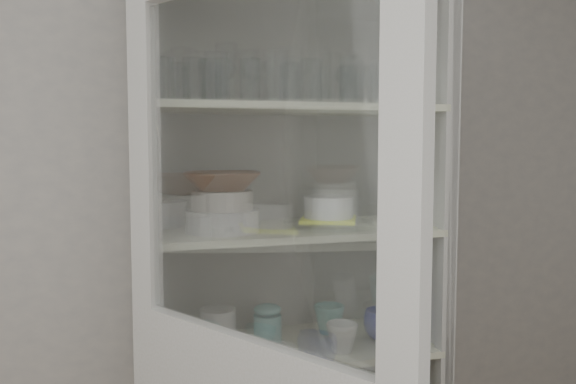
{
  "coord_description": "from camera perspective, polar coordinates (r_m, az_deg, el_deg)",
  "views": [
    {
      "loc": [
        -0.37,
        -0.66,
        1.55
      ],
      "look_at": [
        0.2,
        1.27,
        1.38
      ],
      "focal_mm": 38.0,
      "sensor_mm": 36.0,
      "label": 1
    }
  ],
  "objects": [
    {
      "name": "wall_back",
      "position": [
        2.2,
        -6.66,
        -1.64
      ],
      "size": [
        3.6,
        0.02,
        2.6
      ],
      "primitive_type": "cube",
      "color": "#979593",
      "rests_on": "ground"
    },
    {
      "name": "pantry_cabinet",
      "position": [
        2.16,
        -0.48,
        -11.46
      ],
      "size": [
        1.0,
        0.45,
        2.1
      ],
      "color": "#B3B2A7",
      "rests_on": "floor"
    },
    {
      "name": "tumbler_0",
      "position": [
        1.81,
        -11.46,
        10.29
      ],
      "size": [
        0.07,
        0.07,
        0.12
      ],
      "primitive_type": "cylinder",
      "rotation": [
        0.0,
        0.0,
        0.1
      ],
      "color": "silver",
      "rests_on": "shelf_glass"
    },
    {
      "name": "tumbler_1",
      "position": [
        1.84,
        -6.6,
        10.62
      ],
      "size": [
        0.08,
        0.08,
        0.15
      ],
      "primitive_type": "cylinder",
      "rotation": [
        0.0,
        0.0,
        0.12
      ],
      "color": "silver",
      "rests_on": "shelf_glass"
    },
    {
      "name": "tumbler_2",
      "position": [
        1.84,
        -7.19,
        10.29
      ],
      "size": [
        0.07,
        0.07,
        0.13
      ],
      "primitive_type": "cylinder",
      "rotation": [
        0.0,
        0.0,
        0.18
      ],
      "color": "silver",
      "rests_on": "shelf_glass"
    },
    {
      "name": "tumbler_3",
      "position": [
        1.87,
        -1.15,
        10.69
      ],
      "size": [
        0.09,
        0.09,
        0.16
      ],
      "primitive_type": "cylinder",
      "rotation": [
        0.0,
        0.0,
        -0.13
      ],
      "color": "silver",
      "rests_on": "shelf_glass"
    },
    {
      "name": "tumbler_4",
      "position": [
        2.0,
        8.66,
        10.06
      ],
      "size": [
        0.09,
        0.09,
        0.14
      ],
      "primitive_type": "cylinder",
      "rotation": [
        0.0,
        0.0,
        0.27
      ],
      "color": "silver",
      "rests_on": "shelf_glass"
    },
    {
      "name": "tumbler_5",
      "position": [
        1.99,
        6.0,
        10.3
      ],
      "size": [
        0.09,
        0.09,
        0.15
      ],
      "primitive_type": "cylinder",
      "rotation": [
        0.0,
        0.0,
        0.22
      ],
      "color": "silver",
      "rests_on": "shelf_glass"
    },
    {
      "name": "tumbler_6",
      "position": [
        2.03,
        9.69,
        9.87
      ],
      "size": [
        0.08,
        0.08,
        0.13
      ],
      "primitive_type": "cylinder",
      "rotation": [
        0.0,
        0.0,
        -0.15
      ],
      "color": "silver",
      "rests_on": "shelf_glass"
    },
    {
      "name": "tumbler_7",
      "position": [
        1.94,
        -10.02,
        9.96
      ],
      "size": [
        0.06,
        0.06,
        0.12
      ],
      "primitive_type": "cylinder",
      "rotation": [
        0.0,
        0.0,
        -0.04
      ],
      "color": "silver",
      "rests_on": "shelf_glass"
    },
    {
      "name": "tumbler_8",
      "position": [
        1.94,
        -8.73,
        10.24
      ],
      "size": [
        0.09,
        0.09,
        0.14
      ],
      "primitive_type": "cylinder",
      "rotation": [
        0.0,
        0.0,
        -0.29
      ],
      "color": "silver",
      "rests_on": "shelf_glass"
    },
    {
      "name": "tumbler_9",
      "position": [
        2.02,
        -3.44,
        10.2
      ],
      "size": [
        0.09,
        0.09,
        0.15
      ],
      "primitive_type": "cylinder",
      "rotation": [
        0.0,
        0.0,
        0.14
      ],
      "color": "silver",
      "rests_on": "shelf_glass"
    },
    {
      "name": "tumbler_10",
      "position": [
        2.05,
        2.15,
        10.17
      ],
      "size": [
        0.08,
        0.08,
        0.15
      ],
      "primitive_type": "cylinder",
      "rotation": [
        0.0,
        0.0,
        0.11
      ],
      "color": "silver",
      "rests_on": "shelf_glass"
    },
    {
      "name": "tumbler_11",
      "position": [
        2.03,
        0.15,
        10.02
      ],
      "size": [
        0.07,
        0.07,
        0.14
      ],
      "primitive_type": "cylinder",
      "rotation": [
        0.0,
        0.0,
        0.08
      ],
      "color": "silver",
      "rests_on": "shelf_glass"
    },
    {
      "name": "goblet_0",
      "position": [
        2.05,
        -5.96,
        10.44
      ],
      "size": [
        0.08,
        0.08,
        0.17
      ],
      "primitive_type": null,
      "color": "silver",
      "rests_on": "shelf_glass"
    },
    {
      "name": "goblet_1",
      "position": [
        2.11,
        -3.21,
        10.44
      ],
      "size": [
        0.08,
        0.08,
        0.19
      ],
      "primitive_type": null,
      "color": "silver",
      "rests_on": "shelf_glass"
    },
    {
      "name": "goblet_2",
      "position": [
        2.2,
        5.43,
        9.98
      ],
      "size": [
        0.08,
        0.08,
        0.17
      ],
      "primitive_type": null,
      "color": "silver",
      "rests_on": "shelf_glass"
    },
    {
      "name": "goblet_3",
      "position": [
        2.23,
        7.65,
        9.91
      ],
      "size": [
        0.08,
        0.08,
        0.17
      ],
      "primitive_type": null,
      "color": "silver",
      "rests_on": "shelf_glass"
    },
    {
      "name": "plate_stack_front",
      "position": [
        1.93,
        -6.13,
        -2.68
      ],
      "size": [
        0.23,
        0.23,
        0.07
      ],
      "primitive_type": "cylinder",
      "color": "silver",
      "rests_on": "shelf_plates"
    },
    {
      "name": "plate_stack_back",
      "position": [
        2.1,
        -11.94,
        -1.96
      ],
      "size": [
        0.19,
        0.19,
        0.08
      ],
      "primitive_type": "cylinder",
      "color": "silver",
      "rests_on": "shelf_plates"
    },
    {
      "name": "cream_bowl",
      "position": [
        1.92,
        -6.15,
        -0.76
      ],
      "size": [
        0.21,
        0.21,
        0.06
      ],
      "primitive_type": "cylinder",
      "rotation": [
        0.0,
        0.0,
        -0.07
      ],
      "color": "silver",
      "rests_on": "plate_stack_front"
    },
    {
      "name": "terracotta_bowl",
      "position": [
        1.92,
        -6.16,
        1.02
      ],
      "size": [
        0.27,
        0.27,
        0.06
      ],
      "primitive_type": "imported",
      "rotation": [
        0.0,
        0.0,
        -0.13
      ],
      "color": "brown",
      "rests_on": "cream_bowl"
    },
    {
      "name": "glass_platter",
      "position": [
        2.04,
        3.82,
        -3.0
      ],
      "size": [
        0.35,
        0.35,
        0.02
      ],
      "primitive_type": "cylinder",
      "rotation": [
        0.0,
        0.0,
        -0.17
      ],
      "color": "silver",
      "rests_on": "shelf_plates"
    },
    {
      "name": "yellow_trivet",
      "position": [
        2.04,
        3.82,
        -2.58
      ],
      "size": [
        0.24,
        0.24,
        0.01
      ],
      "primitive_type": "cube",
      "rotation": [
        0.0,
        0.0,
        -0.42
      ],
      "color": "#FCFF39",
      "rests_on": "glass_platter"
    },
    {
      "name": "white_ramekin",
      "position": [
        2.03,
        3.82,
        -1.41
      ],
      "size": [
        0.2,
        0.2,
        0.07
      ],
      "primitive_type": "cylinder",
      "rotation": [
        0.0,
        0.0,
        0.24
      ],
      "color": "silver",
      "rests_on": "yellow_trivet"
    },
    {
      "name": "grey_bowl_stack",
      "position": [
        2.17,
        10.47,
        -0.95
      ],
      "size": [
        0.15,
        0.15,
        0.14
      ],
      "primitive_type": "cylinder",
      "color": "silver",
      "rests_on": "shelf_plates"
    },
    {
      "name": "mug_blue",
      "position": [
        2.18,
        8.86,
        -12.17
      ],
      "size": [
        0.15,
        0.15,
        0.1
      ],
      "primitive_type": "imported",
      "rotation": [
        0.0,
        0.0,
        -0.14
      ],
      "color": "navy",
      "rests_on": "shelf_mugs"
    },
    {
      "name": "mug_teal",
      "position": [
        2.22,
        3.87,
        -11.77
      ],
      "size": [
        0.14,
        0.14,
        0.1
      ],
      "primitive_type": "imported",
      "rotation": [
        0.0,
        0.0,
        0.27
      ],
      "color": "teal",
      "rests_on": "shelf_mugs"
    },
    {
      "name": "mug_white",
      "position": [
        2.04,
        5.08,
        -13.39
      ],
      "size": [
        0.14,
        0.14,
        0.1
      ],
      "primitive_type": "imported",
      "rotation": [
        0.0,
        0.0,
        0.41
      ],
      "color": "silver",
      "rests_on": "shelf_mugs"
    },
    {
      "name": "teal_jar",
      "position": [
        2.12,
        -1.92,
        -12.4
      ],
      "size": [
        0.1,
        0.1,
        0.11
      ],
      "color": "teal",
      "rests_on": "shelf_mugs"
    },
    {
      "name": "measuring_cups",
      "position": [
        2.02,
        -2.29,
        -14.36
      ],
      "size": [
        0.1,
        0.1,
        0.04
      ],
      "primitive_type": "cylinder",
      "color": "silver",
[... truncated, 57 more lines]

